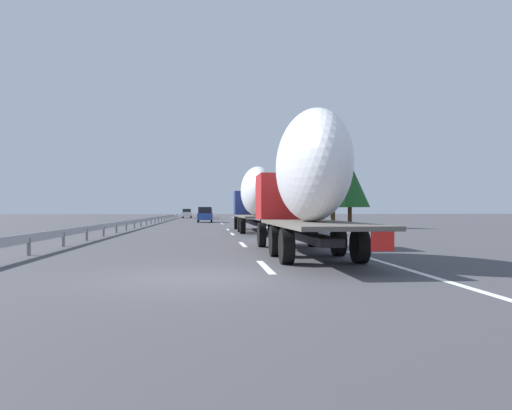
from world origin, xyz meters
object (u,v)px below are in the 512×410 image
Objects in this scene: car_black_suv at (207,213)px; road_sign at (270,203)px; truck_trailing at (306,179)px; car_white_van at (187,213)px; car_blue_sedan at (205,215)px; truck_lead at (255,196)px; car_red_compact at (207,214)px.

road_sign is at bearing -173.08° from car_black_suv.
car_white_van is at bearing 5.42° from truck_trailing.
car_white_van is 1.40× the size of road_sign.
car_blue_sedan is (45.64, 3.79, -1.71)m from truck_trailing.
truck_trailing reaches higher than car_black_suv.
car_black_suv is at bearing 6.92° from road_sign.
truck_lead is at bearing 169.12° from road_sign.
car_red_compact is 34.74m from road_sign.
road_sign reaches higher than car_blue_sedan.
truck_trailing is 34.50m from road_sign.
car_white_van is at bearing 160.17° from car_black_suv.
car_blue_sedan is 1.24× the size of road_sign.
car_black_suv is 1.15× the size of car_red_compact.
truck_lead is 16.42m from road_sign.
car_blue_sedan reaches higher than car_black_suv.
car_white_van is (78.48, 7.44, -1.77)m from truck_trailing.
car_black_suv is (89.23, 3.56, -1.73)m from truck_trailing.
car_red_compact is at bearing 4.03° from truck_lead.
car_blue_sedan is at bearing 179.71° from car_black_suv.
car_blue_sedan is at bearing 179.38° from car_red_compact.
truck_trailing reaches higher than car_red_compact.
truck_lead reaches higher than car_blue_sedan.
car_red_compact is at bearing -0.62° from car_blue_sedan.
truck_trailing is (-18.23, -0.00, 0.10)m from truck_lead.
car_black_suv is at bearing 0.06° from car_red_compact.
car_black_suv is (71.00, 3.56, -1.64)m from truck_lead.
car_black_suv is at bearing -0.29° from car_blue_sedan.
truck_trailing is at bearing -174.58° from car_white_van.
truck_lead is 18.23m from truck_trailing.
car_red_compact is 0.86× the size of car_white_van.
car_white_van is (32.84, 3.65, -0.06)m from car_blue_sedan.
car_red_compact is 1.20× the size of road_sign.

